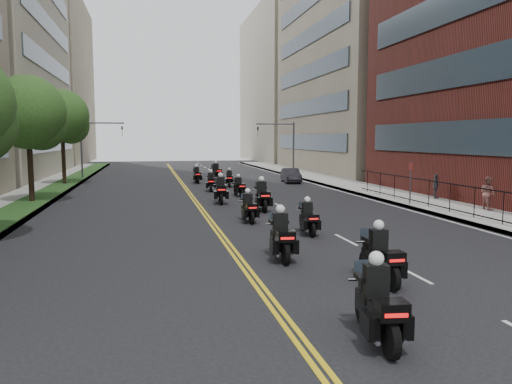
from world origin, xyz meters
TOP-DOWN VIEW (x-y plane):
  - ground at (0.00, 0.00)m, footprint 160.00×160.00m
  - sidewalk_right at (12.00, 25.00)m, footprint 4.00×90.00m
  - sidewalk_left at (-12.00, 25.00)m, footprint 4.00×90.00m
  - grass_strip at (-11.20, 25.00)m, footprint 2.00×90.00m
  - building_right_tan at (21.48, 48.00)m, footprint 15.11×28.00m
  - building_right_far at (21.50, 78.00)m, footprint 15.00×28.00m
  - building_left_far at (-22.00, 78.00)m, footprint 16.00×28.00m
  - iron_fence at (11.00, 12.00)m, footprint 0.05×28.00m
  - street_trees at (-11.05, 18.61)m, footprint 4.40×38.40m
  - traffic_signal_right at (9.54, 42.00)m, footprint 4.09×0.20m
  - traffic_signal_left at (-9.54, 42.00)m, footprint 4.09×0.20m
  - motorcycle_0 at (0.01, 0.66)m, footprint 0.71×2.40m
  - motorcycle_1 at (1.85, 4.30)m, footprint 0.54×2.35m
  - motorcycle_2 at (-0.09, 7.51)m, footprint 0.61×2.43m
  - motorcycle_3 at (2.10, 11.41)m, footprint 0.51×2.11m
  - motorcycle_4 at (0.30, 14.92)m, footprint 0.50×2.15m
  - motorcycle_5 at (1.74, 18.32)m, footprint 0.62×2.55m
  - motorcycle_6 at (-0.02, 21.97)m, footprint 0.69×2.53m
  - motorcycle_7 at (1.72, 25.38)m, footprint 0.57×2.06m
  - motorcycle_8 at (0.24, 29.01)m, footprint 0.59×2.19m
  - motorcycle_9 at (2.15, 32.15)m, footprint 0.62×2.10m
  - motorcycle_10 at (-0.14, 36.04)m, footprint 0.53×2.25m
  - motorcycle_11 at (1.99, 39.05)m, footprint 0.76×2.47m
  - parked_sedan at (8.14, 34.75)m, footprint 1.75×3.98m
  - pedestrian_b at (13.42, 15.25)m, footprint 0.74×0.91m
  - pedestrian_c at (13.50, 20.33)m, footprint 0.75×0.99m

SIDE VIEW (x-z plane):
  - ground at x=0.00m, z-range 0.00..0.00m
  - sidewalk_right at x=12.00m, z-range 0.00..0.15m
  - sidewalk_left at x=-12.00m, z-range 0.00..0.15m
  - grass_strip at x=-11.20m, z-range 0.15..0.19m
  - motorcycle_7 at x=1.72m, z-range -0.16..1.36m
  - motorcycle_9 at x=2.15m, z-range -0.16..1.39m
  - motorcycle_3 at x=2.10m, z-range -0.16..1.40m
  - motorcycle_4 at x=0.30m, z-range -0.17..1.42m
  - parked_sedan at x=8.14m, z-range 0.00..1.27m
  - motorcycle_8 at x=0.24m, z-range -0.17..1.45m
  - motorcycle_10 at x=-0.14m, z-range -0.17..1.49m
  - motorcycle_1 at x=1.85m, z-range -0.18..1.55m
  - motorcycle_0 at x=0.01m, z-range -0.19..1.59m
  - motorcycle_2 at x=-0.09m, z-range -0.19..1.60m
  - motorcycle_11 at x=1.99m, z-range -0.19..1.64m
  - motorcycle_6 at x=-0.02m, z-range -0.20..1.67m
  - motorcycle_5 at x=1.74m, z-range -0.20..1.69m
  - iron_fence at x=11.00m, z-range 0.15..1.65m
  - pedestrian_c at x=13.50m, z-range 0.15..1.71m
  - pedestrian_b at x=13.42m, z-range 0.15..1.92m
  - traffic_signal_right at x=9.54m, z-range 0.90..6.50m
  - traffic_signal_left at x=-9.54m, z-range 0.90..6.50m
  - street_trees at x=-11.05m, z-range 1.14..9.12m
  - building_right_far at x=21.50m, z-range 0.00..26.00m
  - building_left_far at x=-22.00m, z-range 0.00..26.00m
  - building_right_tan at x=21.48m, z-range 0.00..30.00m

